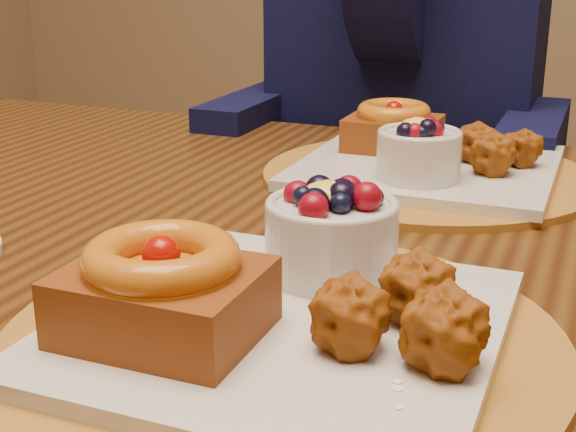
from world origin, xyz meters
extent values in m
cube|color=#321809|center=(0.12, 0.12, 0.73)|extent=(1.60, 0.90, 0.04)
cylinder|color=#321809|center=(-0.60, 0.49, 0.36)|extent=(0.06, 0.06, 0.71)
cylinder|color=brown|center=(0.12, -0.10, 0.76)|extent=(0.38, 0.38, 0.01)
cube|color=silver|center=(0.12, -0.10, 0.77)|extent=(0.28, 0.28, 0.01)
cube|color=#522107|center=(0.06, -0.15, 0.80)|extent=(0.12, 0.10, 0.04)
torus|color=#934809|center=(0.06, -0.15, 0.83)|extent=(0.10, 0.10, 0.02)
sphere|color=#950A02|center=(0.06, -0.15, 0.83)|extent=(0.02, 0.02, 0.02)
sphere|color=#8C440A|center=(0.20, -0.08, 0.80)|extent=(0.05, 0.05, 0.05)
sphere|color=#8C440A|center=(0.17, -0.13, 0.80)|extent=(0.05, 0.05, 0.05)
sphere|color=#8C440A|center=(0.23, -0.13, 0.80)|extent=(0.05, 0.05, 0.05)
cylinder|color=silver|center=(0.12, -0.02, 0.80)|extent=(0.10, 0.10, 0.05)
torus|color=silver|center=(0.12, -0.02, 0.83)|extent=(0.10, 0.10, 0.01)
ellipsoid|color=yellow|center=(0.12, -0.02, 0.84)|extent=(0.04, 0.04, 0.02)
cylinder|color=brown|center=(0.12, 0.34, 0.76)|extent=(0.38, 0.38, 0.01)
cube|color=silver|center=(0.12, 0.34, 0.77)|extent=(0.28, 0.28, 0.01)
cube|color=#522107|center=(0.06, 0.38, 0.79)|extent=(0.11, 0.09, 0.04)
torus|color=#934809|center=(0.06, 0.38, 0.82)|extent=(0.09, 0.09, 0.02)
sphere|color=#950A02|center=(0.06, 0.38, 0.82)|extent=(0.02, 0.02, 0.02)
sphere|color=#8C440A|center=(0.19, 0.31, 0.79)|extent=(0.04, 0.04, 0.04)
sphere|color=#8C440A|center=(0.16, 0.36, 0.79)|extent=(0.04, 0.04, 0.04)
sphere|color=#8C440A|center=(0.22, 0.36, 0.79)|extent=(0.04, 0.04, 0.04)
cylinder|color=silver|center=(0.12, 0.26, 0.80)|extent=(0.09, 0.09, 0.05)
torus|color=silver|center=(0.12, 0.26, 0.82)|extent=(0.09, 0.09, 0.01)
ellipsoid|color=yellow|center=(0.12, 0.26, 0.83)|extent=(0.03, 0.03, 0.02)
cube|color=black|center=(-0.09, 0.83, 0.43)|extent=(0.54, 0.54, 0.04)
cylinder|color=black|center=(-0.32, 0.73, 0.20)|extent=(0.03, 0.03, 0.41)
cylinder|color=black|center=(-0.19, 1.06, 0.20)|extent=(0.03, 0.03, 0.41)
cylinder|color=black|center=(0.14, 0.93, 0.20)|extent=(0.03, 0.03, 0.41)
cube|color=black|center=(-0.02, 1.00, 0.64)|extent=(0.40, 0.18, 0.43)
cube|color=black|center=(0.00, 0.71, 0.77)|extent=(0.40, 0.21, 0.58)
cube|color=black|center=(-0.22, 0.59, 0.75)|extent=(0.08, 0.29, 0.08)
cube|color=black|center=(0.21, 0.59, 0.75)|extent=(0.08, 0.29, 0.08)
camera|label=1|loc=(0.30, -0.55, 1.01)|focal=50.00mm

